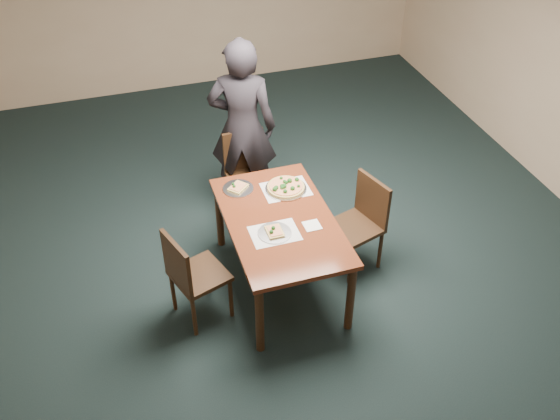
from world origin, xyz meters
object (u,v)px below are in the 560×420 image
object	(u,v)px
slice_plate_near	(274,232)
chair_left	(191,273)
chair_far	(247,170)
diner	(242,127)
slice_plate_far	(238,188)
pizza_pan	(286,187)
dining_table	(280,227)
chair_right	(362,219)

from	to	relation	value
slice_plate_near	chair_left	bearing A→B (deg)	-179.17
chair_far	chair_left	distance (m)	1.55
diner	slice_plate_far	xyz separation A→B (m)	(-0.25, -0.76, -0.16)
chair_far	slice_plate_near	size ratio (longest dim) A/B	3.25
chair_far	slice_plate_far	world-z (taller)	chair_far
pizza_pan	slice_plate_far	size ratio (longest dim) A/B	1.34
chair_far	slice_plate_far	xyz separation A→B (m)	(-0.24, -0.60, 0.25)
dining_table	chair_left	distance (m)	0.86
dining_table	diner	world-z (taller)	diner
chair_right	pizza_pan	size ratio (longest dim) A/B	2.43
chair_left	slice_plate_far	bearing A→B (deg)	-58.88
dining_table	slice_plate_near	world-z (taller)	slice_plate_near
dining_table	slice_plate_near	distance (m)	0.22
dining_table	chair_left	world-z (taller)	chair_left
pizza_pan	slice_plate_far	xyz separation A→B (m)	(-0.41, 0.14, -0.01)
chair_left	diner	bearing A→B (deg)	-48.77
chair_far	slice_plate_near	world-z (taller)	chair_far
diner	slice_plate_near	xyz separation A→B (m)	(-0.12, -1.45, -0.16)
dining_table	slice_plate_far	distance (m)	0.59
chair_left	chair_right	distance (m)	1.64
slice_plate_far	chair_left	bearing A→B (deg)	-130.21
chair_right	pizza_pan	xyz separation A→B (m)	(-0.62, 0.34, 0.26)
diner	chair_right	bearing A→B (deg)	143.78
dining_table	pizza_pan	world-z (taller)	pizza_pan
chair_far	pizza_pan	world-z (taller)	chair_far
chair_far	pizza_pan	size ratio (longest dim) A/B	2.43
chair_right	slice_plate_near	world-z (taller)	chair_right
chair_far	slice_plate_far	bearing A→B (deg)	-115.33
diner	slice_plate_near	bearing A→B (deg)	106.72
slice_plate_near	diner	bearing A→B (deg)	85.27
chair_far	chair_left	world-z (taller)	same
chair_far	slice_plate_far	distance (m)	0.69
dining_table	slice_plate_far	world-z (taller)	slice_plate_far
chair_right	chair_far	bearing A→B (deg)	-161.03
slice_plate_far	pizza_pan	bearing A→B (deg)	-18.46
pizza_pan	slice_plate_far	distance (m)	0.43
chair_right	slice_plate_near	distance (m)	0.96
chair_right	diner	xyz separation A→B (m)	(-0.78, 1.23, 0.41)
pizza_pan	slice_plate_near	size ratio (longest dim) A/B	1.34
chair_right	slice_plate_near	bearing A→B (deg)	-93.62
diner	chair_left	bearing A→B (deg)	81.35
dining_table	slice_plate_far	xyz separation A→B (m)	(-0.23, 0.53, 0.10)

